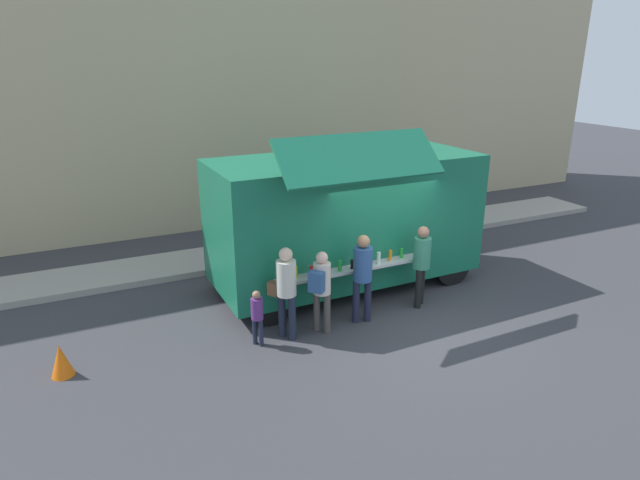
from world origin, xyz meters
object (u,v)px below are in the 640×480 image
Objects in this scene: customer_rear_waiting at (286,285)px; child_near_queue at (257,313)px; trash_bin at (420,217)px; food_truck_main at (346,217)px; customer_extra_browsing at (422,259)px; customer_mid_with_backpack at (321,284)px; traffic_cone_orange at (61,360)px; customer_front_ordering at (363,271)px.

customer_rear_waiting is 0.70m from child_near_queue.
trash_bin is 7.52m from child_near_queue.
trash_bin is (3.68, 2.32, -1.09)m from food_truck_main.
trash_bin is 4.86m from customer_extra_browsing.
customer_mid_with_backpack is 0.67m from customer_rear_waiting.
customer_mid_with_backpack is at bearing -129.96° from food_truck_main.
child_near_queue is at bearing -147.54° from trash_bin.
traffic_cone_orange is 0.32× the size of customer_extra_browsing.
food_truck_main is at bearing 7.19° from customer_rear_waiting.
customer_rear_waiting reaches higher than traffic_cone_orange.
customer_extra_browsing is (1.43, 0.10, -0.03)m from customer_front_ordering.
customer_front_ordering is at bearing -136.27° from trash_bin.
child_near_queue is at bearing 151.54° from customer_rear_waiting.
customer_front_ordering is at bearing -38.08° from customer_mid_with_backpack.
traffic_cone_orange is 0.55× the size of trash_bin.
customer_extra_browsing reaches higher than trash_bin.
customer_front_ordering is at bearing -4.66° from traffic_cone_orange.
customer_rear_waiting is (-2.10, -1.68, -0.54)m from food_truck_main.
customer_extra_browsing reaches higher than customer_mid_with_backpack.
traffic_cone_orange is at bearing -159.29° from trash_bin.
customer_front_ordering is at bearing -33.26° from child_near_queue.
customer_front_ordering is at bearing 54.04° from customer_extra_browsing.
customer_front_ordering is 1.03× the size of customer_extra_browsing.
food_truck_main is 2.36m from customer_mid_with_backpack.
customer_rear_waiting is (-5.78, -4.01, 0.55)m from trash_bin.
traffic_cone_orange is 4.50m from customer_mid_with_backpack.
food_truck_main reaches higher than trash_bin.
traffic_cone_orange is at bearing 47.08° from customer_extra_browsing.
customer_rear_waiting is at bearing 130.82° from customer_mid_with_backpack.
customer_mid_with_backpack is 1.51× the size of child_near_queue.
child_near_queue reaches higher than traffic_cone_orange.
food_truck_main is 3.29× the size of customer_rear_waiting.
trash_bin is at bearing 20.71° from traffic_cone_orange.
customer_rear_waiting is at bearing -145.28° from trash_bin.
customer_mid_with_backpack is 1.27m from child_near_queue.
child_near_queue is (-2.66, -1.71, -0.96)m from food_truck_main.
traffic_cone_orange is at bearing 139.24° from child_near_queue.
child_near_queue is at bearing 102.75° from customer_front_ordering.
child_near_queue is (-3.55, -0.10, -0.40)m from customer_extra_browsing.
traffic_cone_orange is 0.31× the size of customer_front_ordering.
customer_extra_browsing is at bearing -125.39° from trash_bin.
trash_bin is at bearing 3.20° from customer_rear_waiting.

